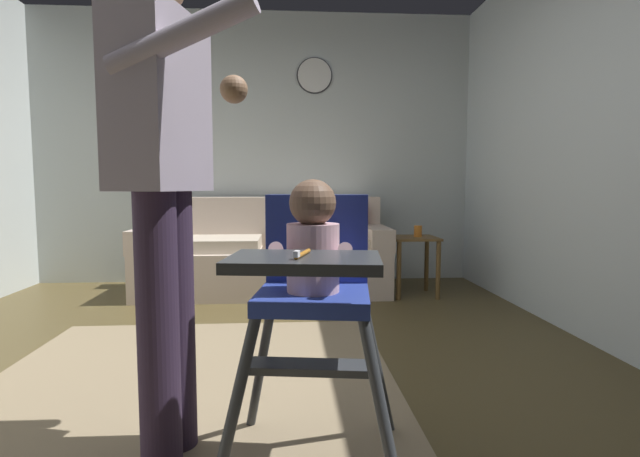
{
  "coord_description": "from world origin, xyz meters",
  "views": [
    {
      "loc": [
        0.33,
        -2.25,
        0.96
      ],
      "look_at": [
        0.43,
        -0.7,
        0.82
      ],
      "focal_mm": 26.34,
      "sensor_mm": 36.0,
      "label": 1
    }
  ],
  "objects": [
    {
      "name": "wall_far",
      "position": [
        0.0,
        2.57,
        1.34
      ],
      "size": [
        5.13,
        0.06,
        2.68
      ],
      "primitive_type": "cube",
      "color": "silver",
      "rests_on": "ground"
    },
    {
      "name": "high_chair",
      "position": [
        0.41,
        -0.73,
        0.68
      ],
      "size": [
        0.68,
        0.78,
        0.99
      ],
      "rotation": [
        0.0,
        0.0,
        -1.71
      ],
      "color": "#34373C",
      "rests_on": "ground"
    },
    {
      "name": "couch",
      "position": [
        0.12,
        2.05,
        0.33
      ],
      "size": [
        2.22,
        0.86,
        0.86
      ],
      "rotation": [
        0.0,
        0.0,
        -1.57
      ],
      "color": "beige",
      "rests_on": "ground"
    },
    {
      "name": "area_rug",
      "position": [
        -0.16,
        -0.33,
        0.0
      ],
      "size": [
        2.01,
        2.66,
        0.01
      ],
      "primitive_type": "cube",
      "color": "#8B785B",
      "rests_on": "ground"
    },
    {
      "name": "ground",
      "position": [
        0.0,
        0.0,
        -0.05
      ],
      "size": [
        5.93,
        6.69,
        0.1
      ],
      "primitive_type": "cube",
      "color": "brown"
    },
    {
      "name": "adult_standing",
      "position": [
        -0.09,
        -0.6,
        0.98
      ],
      "size": [
        0.5,
        0.58,
        1.72
      ],
      "rotation": [
        0.0,
        0.0,
        -0.24
      ],
      "color": "#312339",
      "rests_on": "ground"
    },
    {
      "name": "sippy_cup",
      "position": [
        1.46,
        1.79,
        0.57
      ],
      "size": [
        0.07,
        0.07,
        0.1
      ],
      "primitive_type": "cylinder",
      "color": "orange",
      "rests_on": "side_table"
    },
    {
      "name": "wall_clock",
      "position": [
        0.59,
        2.53,
        2.06
      ],
      "size": [
        0.36,
        0.04,
        0.36
      ],
      "color": "white"
    },
    {
      "name": "wall_right",
      "position": [
        2.2,
        0.3,
        1.34
      ],
      "size": [
        0.06,
        5.69,
        2.68
      ],
      "primitive_type": "cube",
      "color": "silver",
      "rests_on": "ground"
    },
    {
      "name": "side_table",
      "position": [
        1.43,
        1.79,
        0.38
      ],
      "size": [
        0.4,
        0.4,
        0.52
      ],
      "color": "brown",
      "rests_on": "ground"
    }
  ]
}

